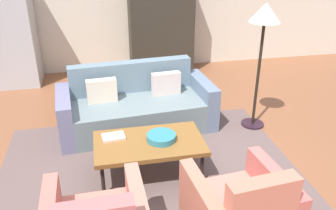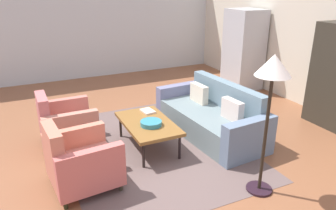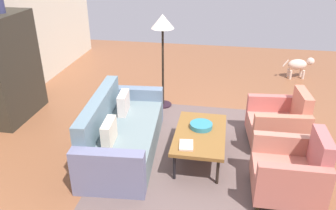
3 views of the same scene
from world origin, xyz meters
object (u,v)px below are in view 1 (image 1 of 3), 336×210
Objects in this scene: fruit_bowl at (161,137)px; couch at (136,107)px; coffee_table at (149,144)px; book_stack at (113,137)px; cabinet at (161,26)px; floor_lamp at (264,25)px; refrigerator at (11,33)px.

couch is at bearing 96.91° from fruit_bowl.
book_stack is at bearing 158.36° from coffee_table.
fruit_bowl is at bearing 92.34° from couch.
fruit_bowl reaches higher than coffee_table.
cabinet is 2.69m from floor_lamp.
couch is at bearing -46.75° from refrigerator.
fruit_bowl is 0.19× the size of floor_lamp.
floor_lamp is at bearing 29.38° from fruit_bowl.
fruit_bowl is 1.97m from floor_lamp.
couch is 2.35m from cabinet.
coffee_table is 2.11m from floor_lamp.
fruit_bowl is 0.17× the size of refrigerator.
couch reaches higher than coffee_table.
fruit_bowl is at bearing -150.62° from floor_lamp.
book_stack is (-0.51, 0.15, -0.02)m from fruit_bowl.
floor_lamp is at bearing 27.28° from coffee_table.
couch is 1.19m from coffee_table.
floor_lamp is (1.49, 0.84, 0.98)m from fruit_bowl.
floor_lamp is (2.00, 0.69, 1.00)m from book_stack.
couch is 2.86m from refrigerator.
refrigerator reaches higher than floor_lamp.
floor_lamp is (1.63, -0.35, 1.16)m from couch.
refrigerator is 1.08× the size of floor_lamp.
floor_lamp reaches higher than coffee_table.
cabinet is at bearing 109.19° from floor_lamp.
fruit_bowl is 0.54m from book_stack.
cabinet is at bearing 77.07° from coffee_table.
fruit_bowl is at bearing 0.00° from coffee_table.
floor_lamp is at bearing -33.86° from refrigerator.
refrigerator is 4.30m from floor_lamp.
couch reaches higher than fruit_bowl.
refrigerator is at bearing 120.80° from coffee_table.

